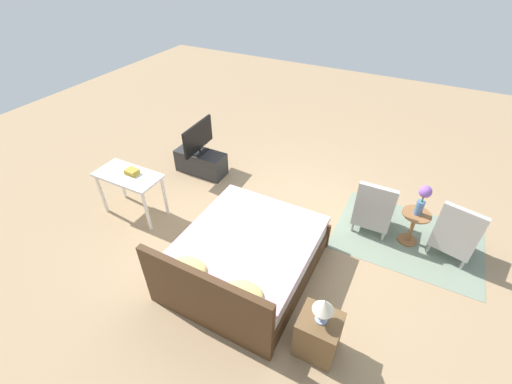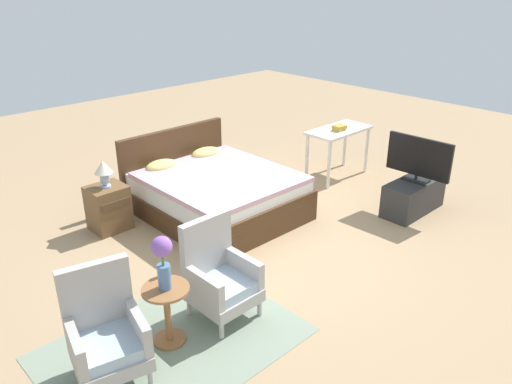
# 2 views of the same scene
# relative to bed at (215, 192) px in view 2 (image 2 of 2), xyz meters

# --- Properties ---
(ground_plane) EXTENTS (16.00, 16.00, 0.00)m
(ground_plane) POSITION_rel_bed_xyz_m (-0.04, -1.00, -0.30)
(ground_plane) COLOR #A38460
(floor_rug) EXTENTS (2.10, 1.50, 0.01)m
(floor_rug) POSITION_rel_bed_xyz_m (-1.88, -1.72, -0.29)
(floor_rug) COLOR gray
(floor_rug) RESTS_ON ground_plane
(bed) EXTENTS (1.70, 1.99, 0.96)m
(bed) POSITION_rel_bed_xyz_m (0.00, 0.00, 0.00)
(bed) COLOR #472D19
(bed) RESTS_ON ground_plane
(armchair_by_window_left) EXTENTS (0.65, 0.65, 0.92)m
(armchair_by_window_left) POSITION_rel_bed_xyz_m (-2.44, -1.66, 0.08)
(armchair_by_window_left) COLOR #ADA8A3
(armchair_by_window_left) RESTS_ON floor_rug
(armchair_by_window_right) EXTENTS (0.54, 0.54, 0.92)m
(armchair_by_window_right) POSITION_rel_bed_xyz_m (-1.31, -1.66, 0.08)
(armchair_by_window_right) COLOR #ADA8A3
(armchair_by_window_right) RESTS_ON floor_rug
(side_table) EXTENTS (0.40, 0.40, 0.54)m
(side_table) POSITION_rel_bed_xyz_m (-1.88, -1.66, 0.04)
(side_table) COLOR #936038
(side_table) RESTS_ON ground_plane
(flower_vase) EXTENTS (0.17, 0.17, 0.48)m
(flower_vase) POSITION_rel_bed_xyz_m (-1.88, -1.66, 0.54)
(flower_vase) COLOR #4C709E
(flower_vase) RESTS_ON side_table
(nightstand) EXTENTS (0.44, 0.41, 0.56)m
(nightstand) POSITION_rel_bed_xyz_m (-1.21, 0.57, -0.02)
(nightstand) COLOR brown
(nightstand) RESTS_ON ground_plane
(table_lamp) EXTENTS (0.22, 0.22, 0.33)m
(table_lamp) POSITION_rel_bed_xyz_m (-1.21, 0.57, 0.48)
(table_lamp) COLOR #9EADC6
(table_lamp) RESTS_ON nightstand
(tv_stand) EXTENTS (0.96, 0.40, 0.44)m
(tv_stand) POSITION_rel_bed_xyz_m (1.93, -1.77, -0.08)
(tv_stand) COLOR #2D2D2D
(tv_stand) RESTS_ON ground_plane
(tv_flatscreen) EXTENTS (0.21, 0.86, 0.58)m
(tv_flatscreen) POSITION_rel_bed_xyz_m (1.93, -1.77, 0.44)
(tv_flatscreen) COLOR black
(tv_flatscreen) RESTS_ON tv_stand
(vanity_desk) EXTENTS (1.04, 0.52, 0.76)m
(vanity_desk) POSITION_rel_bed_xyz_m (2.20, -0.29, 0.35)
(vanity_desk) COLOR silver
(vanity_desk) RESTS_ON ground_plane
(book_stack) EXTENTS (0.21, 0.16, 0.08)m
(book_stack) POSITION_rel_bed_xyz_m (2.15, -0.33, 0.50)
(book_stack) COLOR #B79333
(book_stack) RESTS_ON vanity_desk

